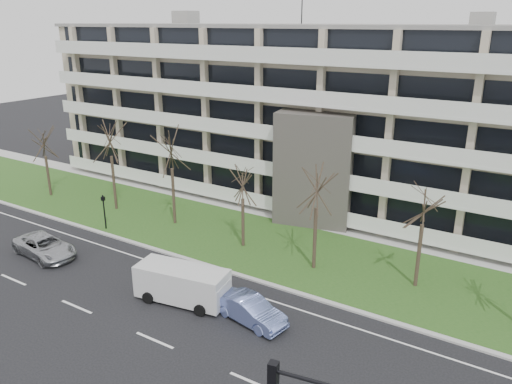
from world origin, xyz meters
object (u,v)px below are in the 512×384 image
Objects in this scene: blue_sedan at (250,310)px; pedestrian_signal at (104,208)px; silver_pickup at (45,246)px; white_van at (183,282)px.

blue_sedan is 1.53× the size of pedestrian_signal.
blue_sedan is at bearing -27.52° from pedestrian_signal.
silver_pickup is 1.20× the size of blue_sedan.
white_van is 2.01× the size of pedestrian_signal.
pedestrian_signal reaches higher than blue_sedan.
silver_pickup is 16.47m from blue_sedan.
pedestrian_signal reaches higher than silver_pickup.
silver_pickup is 12.04m from white_van.
white_van is 13.09m from pedestrian_signal.
white_van reaches higher than silver_pickup.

